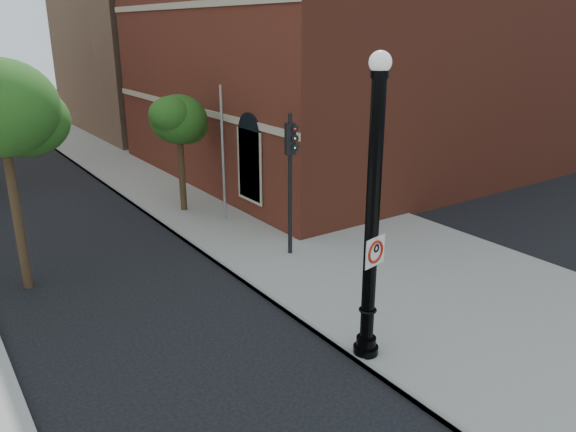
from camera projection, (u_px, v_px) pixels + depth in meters
ground at (271, 392)px, 10.86m from camera, size 120.00×120.00×0.00m
sidewalk_right at (261, 206)px, 21.86m from camera, size 8.00×60.00×0.12m
curb_edge at (166, 225)px, 19.74m from camera, size 0.10×60.00×0.14m
brick_wall_building at (385, 36)px, 28.37m from camera, size 22.30×16.30×12.50m
bg_building_tan_b at (230, 22)px, 40.61m from camera, size 22.00×14.00×14.00m
lamppost at (372, 230)px, 11.03m from camera, size 0.53×0.53×6.31m
no_parking_sign at (375, 251)px, 11.02m from camera, size 0.60×0.16×0.61m
traffic_signal_right at (291, 163)px, 16.30m from camera, size 0.34×0.38×4.38m
utility_pole at (223, 156)px, 19.47m from camera, size 0.10×0.10×4.87m
street_tree_a at (1, 110)px, 13.75m from camera, size 3.35×3.03×6.03m
street_tree_c at (179, 121)px, 20.26m from camera, size 2.45×2.22×4.42m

